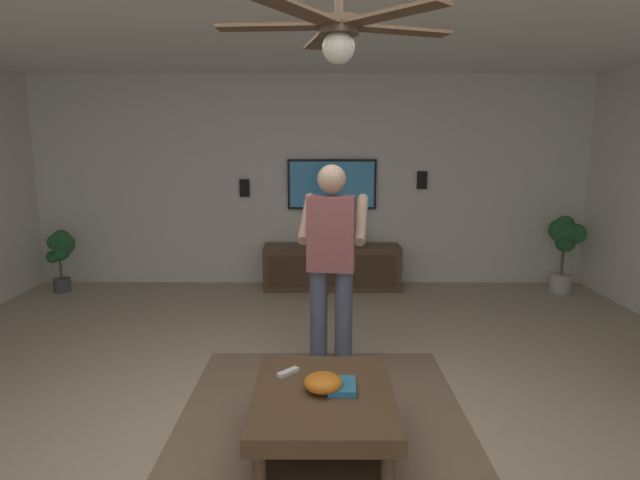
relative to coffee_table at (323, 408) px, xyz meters
The scene contains 16 objects.
ground_plane 0.37m from the coffee_table, 37.54° to the left, with size 8.91×8.91×0.00m, color tan.
wall_back_tv 4.07m from the coffee_table, ahead, with size 0.10×7.25×2.65m, color silver.
area_rug 0.35m from the coffee_table, ahead, with size 2.56×1.90×0.01m, color #7A604C.
coffee_table is the anchor object (origin of this frame).
media_console 3.61m from the coffee_table, ahead, with size 0.45×1.70×0.55m.
tv 3.97m from the coffee_table, ahead, with size 0.05×1.12×0.63m.
person_standing 1.38m from the coffee_table, ahead, with size 0.58×0.59×1.64m.
potted_plant_tall 4.55m from the coffee_table, 40.70° to the right, with size 0.37×0.40×0.94m.
potted_plant_short 4.68m from the coffee_table, 42.87° to the left, with size 0.24×0.35×0.77m.
bowl 0.15m from the coffee_table, 12.12° to the left, with size 0.22×0.22×0.10m, color orange.
remote_white 0.33m from the coffee_table, 43.26° to the left, with size 0.15×0.04×0.02m, color white.
book 0.16m from the coffee_table, 76.00° to the right, with size 0.22×0.16×0.04m, color teal.
vase_round 3.69m from the coffee_table, ahead, with size 0.22×0.22×0.22m, color teal.
wall_speaker_left 4.20m from the coffee_table, 18.28° to the right, with size 0.06×0.12×0.22m, color black.
wall_speaker_right 4.09m from the coffee_table, 14.32° to the left, with size 0.06×0.12×0.22m, color black.
ceiling_fan 2.03m from the coffee_table, 143.92° to the right, with size 1.14×1.19×0.46m.
Camera 1 is at (-2.92, -0.12, 1.78)m, focal length 29.09 mm.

